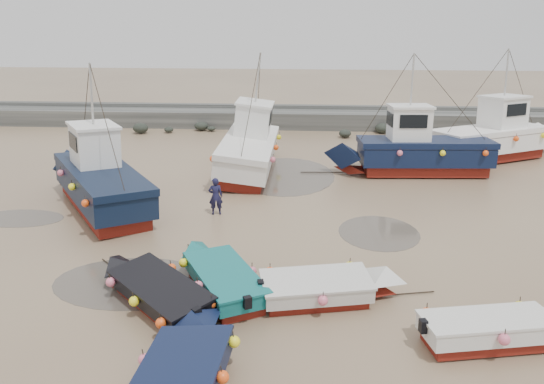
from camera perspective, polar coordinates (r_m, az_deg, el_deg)
The scene contains 16 objects.
ground at distance 18.76m, azimuth -4.14°, elevation -7.60°, with size 120.00×120.00×0.00m, color #937C5D.
seawall at distance 39.41m, azimuth 0.19°, elevation 7.89°, with size 60.00×4.92×1.50m.
puddle_a at distance 18.07m, azimuth -14.67°, elevation -9.35°, with size 5.25×5.25×0.01m, color #4F473E.
puddle_b at distance 21.49m, azimuth 11.43°, elevation -4.30°, with size 3.20×3.20×0.01m, color #4F473E.
puddle_c at distance 24.87m, azimuth -25.54°, elevation -2.57°, with size 3.79×3.79×0.01m, color #4F473E.
puddle_d at distance 28.11m, azimuth 1.39°, elevation 1.81°, with size 5.25×5.25×0.01m, color #4F473E.
dinghy_1 at distance 12.82m, azimuth -9.71°, elevation -19.36°, with size 2.58×6.64×1.43m.
dinghy_2 at distance 16.90m, azimuth -5.60°, elevation -8.78°, with size 3.50×5.41×1.43m.
dinghy_3 at distance 15.55m, azimuth 23.46°, elevation -13.15°, with size 5.71×2.18×1.43m.
dinghy_4 at distance 16.53m, azimuth -12.40°, elevation -9.87°, with size 4.84×4.78×1.43m.
dinghy_5 at distance 16.30m, azimuth 6.01°, elevation -9.91°, with size 5.49×2.34×1.43m.
cabin_boat_0 at distance 24.65m, azimuth -18.32°, elevation 1.48°, with size 7.07×9.17×6.22m.
cabin_boat_1 at distance 28.97m, azimuth -2.66°, elevation 5.02°, with size 3.19×10.87×6.22m.
cabin_boat_2 at distance 29.04m, azimuth 14.96°, elevation 4.47°, with size 10.08×3.18×6.22m.
cabin_boat_3 at distance 33.64m, azimuth 23.15°, elevation 5.57°, with size 9.41×5.99×6.22m.
person at distance 23.02m, azimuth -6.01°, elevation -2.39°, with size 0.60×0.39×1.65m, color #171736.
Camera 1 is at (2.42, -16.55, 8.51)m, focal length 35.00 mm.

